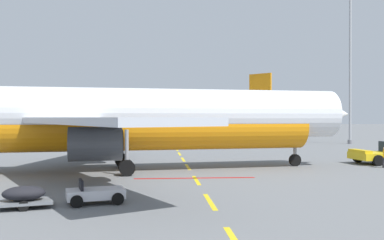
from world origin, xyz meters
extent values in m
plane|color=slate|center=(40.00, 40.00, 0.00)|extent=(400.00, 400.00, 0.00)
cube|color=yellow|center=(18.00, 14.08, 0.00)|extent=(0.24, 4.00, 0.01)
cube|color=yellow|center=(18.00, 21.00, 0.00)|extent=(0.24, 4.00, 0.01)
cube|color=yellow|center=(18.00, 28.38, 0.00)|extent=(0.24, 4.00, 0.01)
cube|color=yellow|center=(18.00, 34.59, 0.00)|extent=(0.24, 4.00, 0.01)
cube|color=yellow|center=(18.00, 40.81, 0.00)|extent=(0.24, 4.00, 0.01)
cube|color=yellow|center=(18.00, 47.00, 0.00)|extent=(0.24, 4.00, 0.01)
cube|color=yellow|center=(18.00, 53.19, 0.00)|extent=(0.24, 4.00, 0.01)
cube|color=yellow|center=(18.00, 58.83, 0.00)|extent=(0.24, 4.00, 0.01)
cube|color=yellow|center=(18.00, 64.84, 0.00)|extent=(0.24, 4.00, 0.01)
cube|color=yellow|center=(18.00, 72.03, 0.00)|extent=(0.24, 4.00, 0.01)
cube|color=yellow|center=(18.00, 77.59, 0.00)|extent=(0.24, 4.00, 0.01)
cube|color=yellow|center=(18.00, 84.74, 0.00)|extent=(0.24, 4.00, 0.01)
cube|color=#B21414|center=(18.00, 22.00, 0.00)|extent=(8.00, 0.40, 0.01)
cylinder|color=white|center=(15.03, 26.53, 4.30)|extent=(30.33, 8.10, 3.80)
cylinder|color=orange|center=(15.03, 26.53, 3.26)|extent=(24.75, 6.99, 3.50)
cone|color=white|center=(29.93, 28.70, 4.30)|extent=(4.00, 4.19, 3.72)
cube|color=#192333|center=(28.89, 28.54, 4.97)|extent=(1.99, 3.05, 0.60)
cube|color=#B7BCC6|center=(9.88, 34.36, 3.83)|extent=(7.96, 17.60, 0.36)
cube|color=#B7BCC6|center=(12.33, 17.54, 3.83)|extent=(12.12, 17.29, 0.36)
cylinder|color=#4C4F54|center=(10.16, 31.37, 2.38)|extent=(3.47, 2.54, 2.10)
cylinder|color=black|center=(11.74, 31.60, 2.38)|extent=(0.38, 1.78, 1.79)
cylinder|color=#4C4F54|center=(11.75, 20.49, 2.38)|extent=(3.47, 2.54, 2.10)
cylinder|color=black|center=(13.33, 20.72, 2.38)|extent=(0.38, 1.78, 1.79)
cylinder|color=gray|center=(26.81, 28.24, 1.83)|extent=(0.28, 0.28, 2.67)
cylinder|color=black|center=(26.81, 28.24, 0.50)|extent=(1.02, 0.42, 0.99)
cylinder|color=gray|center=(12.68, 28.81, 1.86)|extent=(0.28, 0.28, 2.61)
cylinder|color=black|center=(12.63, 29.16, 0.55)|extent=(1.14, 0.50, 1.10)
cylinder|color=black|center=(12.73, 28.46, 0.55)|extent=(1.14, 0.50, 1.10)
cylinder|color=gray|center=(13.43, 23.66, 1.86)|extent=(0.28, 0.28, 2.61)
cylinder|color=black|center=(13.38, 24.01, 0.55)|extent=(1.14, 0.50, 1.10)
cylinder|color=black|center=(13.48, 23.32, 0.55)|extent=(1.14, 0.50, 1.10)
cube|color=yellow|center=(32.80, 29.17, 1.12)|extent=(1.01, 2.59, 0.24)
cylinder|color=black|center=(33.69, 27.87, 0.45)|extent=(0.94, 0.51, 0.90)
cylinder|color=black|center=(33.34, 30.65, 0.45)|extent=(0.94, 0.51, 0.90)
cylinder|color=white|center=(23.05, 68.24, 3.80)|extent=(20.63, 21.67, 3.35)
cylinder|color=orange|center=(23.05, 68.24, 2.87)|extent=(17.05, 17.88, 3.09)
cone|color=white|center=(13.96, 77.92, 3.80)|extent=(4.51, 4.50, 3.29)
cone|color=white|center=(32.57, 58.10, 4.21)|extent=(4.62, 4.65, 2.85)
cube|color=#192333|center=(14.60, 77.25, 4.38)|extent=(2.80, 2.75, 0.53)
cube|color=orange|center=(31.51, 59.23, 8.12)|extent=(2.89, 3.05, 5.30)
cube|color=white|center=(29.87, 56.85, 4.47)|extent=(6.05, 5.93, 0.21)
cube|color=white|center=(33.99, 60.71, 4.47)|extent=(6.05, 5.93, 0.21)
cube|color=#B7BCC6|center=(19.99, 60.55, 3.38)|extent=(15.43, 9.95, 0.32)
cube|color=#B7BCC6|center=(30.92, 70.82, 3.38)|extent=(10.69, 15.26, 0.32)
cylinder|color=#4C4F54|center=(22.01, 62.26, 2.10)|extent=(3.28, 3.33, 1.85)
cylinder|color=black|center=(21.04, 63.29, 2.10)|extent=(1.22, 1.16, 1.58)
cylinder|color=#4C4F54|center=(29.08, 68.91, 2.10)|extent=(3.28, 3.33, 1.85)
cylinder|color=black|center=(28.12, 69.94, 2.10)|extent=(1.22, 1.16, 1.58)
cylinder|color=gray|center=(15.86, 75.90, 1.61)|extent=(0.25, 0.25, 2.35)
cylinder|color=black|center=(15.86, 75.90, 0.44)|extent=(0.78, 0.81, 0.87)
cylinder|color=gray|center=(22.59, 65.38, 1.64)|extent=(0.25, 0.25, 2.30)
cylinder|color=black|center=(22.36, 65.17, 0.49)|extent=(0.89, 0.92, 0.97)
cylinder|color=black|center=(22.81, 65.59, 0.49)|extent=(0.89, 0.92, 0.97)
cylinder|color=gray|center=(25.93, 68.52, 1.64)|extent=(0.25, 0.25, 2.30)
cylinder|color=black|center=(25.71, 68.31, 0.49)|extent=(0.89, 0.92, 0.97)
cylinder|color=black|center=(26.16, 68.73, 0.49)|extent=(0.89, 0.92, 0.97)
cylinder|color=white|center=(45.28, 102.30, 3.31)|extent=(22.23, 12.43, 2.92)
cylinder|color=navy|center=(45.28, 102.30, 2.50)|extent=(18.22, 10.40, 2.69)
cone|color=white|center=(55.78, 107.19, 3.31)|extent=(3.65, 3.73, 2.87)
cone|color=white|center=(34.29, 97.18, 3.67)|extent=(3.98, 3.62, 2.49)
cube|color=#192333|center=(55.04, 106.85, 3.82)|extent=(2.04, 2.51, 0.46)
cube|color=navy|center=(35.51, 97.75, 7.08)|extent=(3.19, 1.68, 4.62)
cube|color=white|center=(33.99, 99.75, 3.89)|extent=(4.31, 5.50, 0.18)
cube|color=white|center=(36.07, 95.29, 3.89)|extent=(4.31, 5.50, 0.18)
cube|color=#B7BCC6|center=(39.74, 106.94, 2.94)|extent=(4.97, 13.38, 0.28)
cube|color=#B7BCC6|center=(45.27, 95.08, 2.94)|extent=(11.78, 11.94, 0.28)
cylinder|color=#4C4F54|center=(40.62, 104.79, 1.83)|extent=(2.91, 2.50, 1.62)
cylinder|color=black|center=(41.73, 105.31, 1.83)|extent=(0.66, 1.28, 1.37)
cylinder|color=#4C4F54|center=(44.19, 97.12, 1.83)|extent=(2.91, 2.50, 1.62)
cylinder|color=black|center=(45.31, 97.64, 1.83)|extent=(0.66, 1.28, 1.37)
cylinder|color=gray|center=(53.58, 106.17, 1.41)|extent=(0.22, 0.22, 2.05)
cylinder|color=black|center=(53.58, 106.17, 0.38)|extent=(0.78, 0.52, 0.76)
cylinder|color=gray|center=(43.04, 103.46, 1.43)|extent=(0.22, 0.22, 2.01)
cylinder|color=black|center=(42.93, 103.71, 0.42)|extent=(0.88, 0.60, 0.85)
cylinder|color=black|center=(43.15, 103.22, 0.42)|extent=(0.88, 0.60, 0.85)
cylinder|color=gray|center=(44.73, 99.83, 1.43)|extent=(0.22, 0.22, 2.01)
cylinder|color=black|center=(44.62, 100.08, 0.42)|extent=(0.88, 0.60, 0.85)
cylinder|color=black|center=(44.84, 99.59, 0.42)|extent=(0.88, 0.60, 0.85)
cone|color=white|center=(-8.63, 68.78, 3.24)|extent=(3.32, 3.43, 2.80)
cube|color=#192333|center=(-9.39, 69.00, 3.74)|extent=(1.76, 2.40, 0.45)
cylinder|color=gray|center=(-10.91, 69.45, 1.38)|extent=(0.21, 0.21, 2.01)
cylinder|color=black|center=(-10.91, 69.45, 0.37)|extent=(0.77, 0.41, 0.75)
cube|color=silver|center=(12.64, 14.09, 0.46)|extent=(2.87, 2.03, 0.44)
cube|color=black|center=(12.01, 13.92, 0.86)|extent=(0.41, 1.11, 0.56)
cylinder|color=black|center=(13.34, 15.00, 0.28)|extent=(0.59, 0.32, 0.56)
cylinder|color=black|center=(13.70, 13.65, 0.28)|extent=(0.59, 0.32, 0.56)
cylinder|color=black|center=(11.58, 14.53, 0.28)|extent=(0.59, 0.32, 0.56)
cylinder|color=black|center=(11.94, 13.17, 0.28)|extent=(0.59, 0.32, 0.56)
cube|color=slate|center=(9.65, 13.28, 0.28)|extent=(2.71, 2.07, 0.12)
ellipsoid|color=black|center=(9.65, 13.28, 0.66)|extent=(2.07, 1.63, 0.64)
cylinder|color=black|center=(9.47, 13.93, 0.22)|extent=(0.46, 0.25, 0.44)
cylinder|color=black|center=(9.82, 12.63, 0.22)|extent=(0.46, 0.25, 0.44)
cylinder|color=#232328|center=(33.43, 26.52, 0.41)|extent=(0.16, 0.16, 0.82)
cylinder|color=orange|center=(33.35, 26.33, 1.15)|extent=(0.09, 0.09, 0.55)
cylinder|color=slate|center=(44.69, 56.60, 0.30)|extent=(0.70, 0.70, 0.60)
cylinder|color=#9EA0A5|center=(44.69, 56.60, 12.29)|extent=(0.36, 0.36, 24.57)
cube|color=#9E998E|center=(6.08, 139.85, 5.01)|extent=(80.01, 19.31, 10.02)
cube|color=#192333|center=(6.08, 130.14, 5.51)|extent=(73.61, 0.12, 3.61)
cube|color=gray|center=(18.08, 139.85, 10.82)|extent=(6.00, 5.00, 1.60)
camera|label=1|loc=(15.46, -6.18, 4.01)|focal=40.28mm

